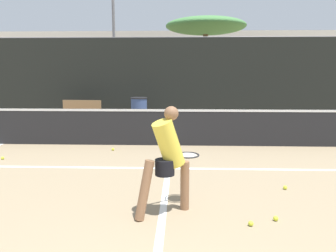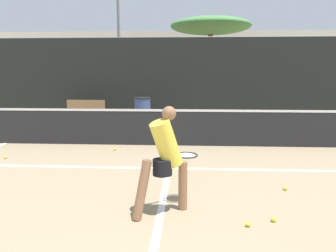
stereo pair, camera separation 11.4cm
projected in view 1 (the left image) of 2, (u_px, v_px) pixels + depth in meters
court_service_line at (168, 168)px, 6.50m from camera, size 8.25×0.10×0.01m
court_center_mark at (166, 184)px, 5.61m from camera, size 0.10×5.95×0.01m
net at (171, 126)px, 8.46m from camera, size 11.09×0.09×1.07m
fence_back at (175, 79)px, 12.72m from camera, size 24.00×0.06×3.22m
player_practicing at (168, 156)px, 4.33m from camera, size 0.95×0.98×1.46m
tennis_ball_scattered_1 at (3, 158)px, 7.16m from camera, size 0.07×0.07×0.07m
tennis_ball_scattered_2 at (285, 187)px, 5.34m from camera, size 0.07×0.07×0.07m
tennis_ball_scattered_7 at (276, 218)px, 4.21m from camera, size 0.07×0.07×0.07m
tennis_ball_scattered_8 at (251, 223)px, 4.07m from camera, size 0.07×0.07×0.07m
tennis_ball_scattered_9 at (113, 149)px, 7.97m from camera, size 0.07×0.07×0.07m
courtside_bench at (81, 111)px, 12.07m from camera, size 1.47×0.45×0.86m
trash_bin at (139, 111)px, 11.90m from camera, size 0.61×0.61×0.98m
parked_car at (148, 97)px, 17.21m from camera, size 1.86×4.34×1.44m
floodlight_mast at (113, 15)px, 18.00m from camera, size 1.10×0.24×7.74m
tree_west at (206, 27)px, 18.16m from camera, size 4.46×4.46×4.85m
building_far at (178, 65)px, 25.22m from camera, size 36.00×2.40×4.83m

